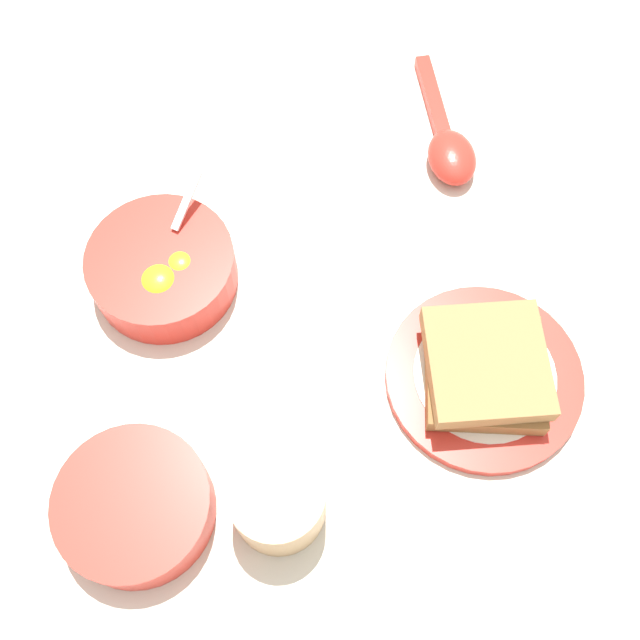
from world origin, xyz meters
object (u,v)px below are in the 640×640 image
object	(u,v)px
egg_bowl	(163,268)
drinking_cup	(278,500)
toast_sandwich	(485,368)
congee_bowl	(135,506)
soup_spoon	(448,146)
toast_plate	(484,377)

from	to	relation	value
egg_bowl	drinking_cup	size ratio (longest dim) A/B	1.77
toast_sandwich	congee_bowl	distance (m)	0.31
soup_spoon	drinking_cup	bearing A→B (deg)	-135.03
toast_sandwich	congee_bowl	xyz separation A→B (m)	(-0.31, -0.00, -0.01)
congee_bowl	drinking_cup	size ratio (longest dim) A/B	1.64
soup_spoon	congee_bowl	world-z (taller)	congee_bowl
toast_sandwich	congee_bowl	world-z (taller)	toast_sandwich
toast_plate	soup_spoon	size ratio (longest dim) A/B	1.01
toast_plate	toast_sandwich	xyz separation A→B (m)	(-0.00, 0.00, 0.03)
toast_plate	drinking_cup	size ratio (longest dim) A/B	2.28
soup_spoon	drinking_cup	size ratio (longest dim) A/B	2.27
toast_sandwich	toast_plate	bearing A→B (deg)	-0.09
egg_bowl	congee_bowl	bearing A→B (deg)	-111.61
egg_bowl	congee_bowl	xyz separation A→B (m)	(-0.08, -0.20, 0.00)
egg_bowl	toast_sandwich	size ratio (longest dim) A/B	1.00
egg_bowl	soup_spoon	bearing A→B (deg)	7.41
toast_sandwich	congee_bowl	bearing A→B (deg)	-179.09
soup_spoon	congee_bowl	distance (m)	0.45
toast_sandwich	soup_spoon	xyz separation A→B (m)	(0.08, 0.23, -0.02)
toast_sandwich	drinking_cup	world-z (taller)	drinking_cup
egg_bowl	drinking_cup	bearing A→B (deg)	-83.25
toast_plate	congee_bowl	xyz separation A→B (m)	(-0.31, -0.00, 0.02)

